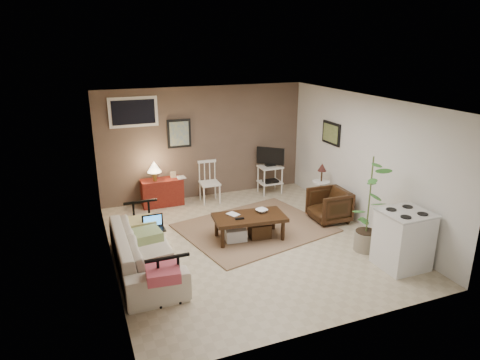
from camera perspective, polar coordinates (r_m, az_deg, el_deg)
name	(u,v)px	position (r m, az deg, el deg)	size (l,w,h in m)	color
floor	(249,242)	(7.43, 1.18, -8.23)	(5.00, 5.00, 0.00)	#C1B293
art_back	(179,133)	(9.04, -8.12, 6.16)	(0.50, 0.03, 0.60)	black
art_right	(331,133)	(8.83, 12.07, 6.12)	(0.03, 0.60, 0.45)	black
window	(133,112)	(8.79, -14.04, 8.78)	(0.96, 0.03, 0.60)	white
rug	(255,228)	(7.92, 1.99, -6.39)	(2.52, 2.02, 0.02)	#946E56
coffee_table	(249,225)	(7.42, 1.18, -6.08)	(1.28, 0.76, 0.46)	#331E0D
sofa	(145,244)	(6.56, -12.58, -8.37)	(2.15, 0.63, 0.84)	silver
sofa_pillows	(151,245)	(6.31, -11.80, -8.49)	(0.41, 2.04, 0.14)	beige
sofa_end_rails	(153,247)	(6.60, -11.48, -8.69)	(0.58, 2.15, 0.72)	black
laptop	(153,225)	(6.87, -11.47, -5.91)	(0.33, 0.24, 0.23)	black
red_console	(161,190)	(9.04, -10.43, -1.30)	(0.84, 0.38, 0.98)	maroon
spindle_chair	(209,183)	(9.08, -4.10, -0.43)	(0.41, 0.41, 0.88)	white
tv_stand	(270,169)	(9.56, 4.06, 1.44)	(0.50, 0.46, 1.05)	white
side_table	(321,181)	(8.83, 10.79, -0.07)	(0.36, 0.36, 0.95)	white
armchair	(329,204)	(8.29, 11.81, -3.16)	(0.66, 0.62, 0.68)	#321B0D
potted_plant	(369,201)	(7.12, 16.85, -2.70)	(0.41, 0.41, 1.62)	gray
stove	(403,239)	(6.94, 20.93, -7.40)	(0.69, 0.64, 0.91)	white
bowl	(262,206)	(7.48, 2.91, -3.55)	(0.20, 0.05, 0.20)	#331E0D
book_table	(230,210)	(7.30, -1.37, -4.06)	(0.15, 0.02, 0.21)	#331E0D
book_console	(177,173)	(8.94, -8.45, 0.92)	(0.17, 0.02, 0.23)	#331E0D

